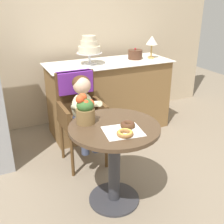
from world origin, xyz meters
The scene contains 13 objects.
ground_plane centered at (0.00, 0.00, 0.00)m, with size 8.00×8.00×0.00m, color gray.
back_wall centered at (0.00, 1.85, 1.35)m, with size 4.80×0.10×2.70m, color #C1AD8E.
cafe_table centered at (0.00, 0.00, 0.51)m, with size 0.72×0.72×0.72m.
wicker_chair centered at (-0.04, 0.77, 0.64)m, with size 0.42×0.45×0.95m.
seated_child centered at (-0.04, 0.61, 0.68)m, with size 0.27×0.32×0.73m.
paper_napkin centered at (0.02, -0.12, 0.72)m, with size 0.28×0.24×0.00m, color white.
donut_front centered at (0.08, -0.07, 0.75)m, with size 0.11×0.11×0.05m.
donut_mid centered at (0.00, -0.18, 0.74)m, with size 0.12×0.12×0.04m.
flower_vase centered at (-0.18, 0.15, 0.83)m, with size 0.15×0.15×0.24m.
display_counter centered at (0.55, 1.30, 0.45)m, with size 1.56×0.62×0.90m.
tiered_cake_stand centered at (0.30, 1.30, 1.10)m, with size 0.30×0.30×0.33m.
round_layer_cake centered at (0.93, 1.32, 0.96)m, with size 0.18×0.18×0.14m.
table_lamp centered at (1.14, 1.28, 1.12)m, with size 0.15×0.15×0.28m.
Camera 1 is at (-0.83, -1.73, 1.66)m, focal length 44.02 mm.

